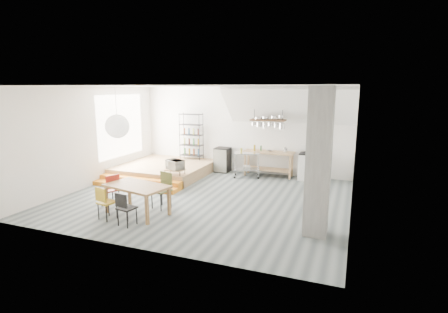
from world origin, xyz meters
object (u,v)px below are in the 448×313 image
at_px(stove, 308,166).
at_px(rolling_cart, 247,161).
at_px(dining_table, 137,188).
at_px(mini_fridge, 223,160).

bearing_deg(stove, rolling_cart, -167.62).
distance_m(dining_table, rolling_cart, 4.77).
bearing_deg(rolling_cart, stove, -3.97).
xyz_separation_m(rolling_cart, mini_fridge, (-1.12, 0.50, -0.12)).
bearing_deg(mini_fridge, dining_table, -94.06).
bearing_deg(rolling_cart, mini_fridge, 139.55).
distance_m(stove, mini_fridge, 3.20).
relative_size(stove, rolling_cart, 1.17).
height_order(stove, dining_table, stove).
xyz_separation_m(dining_table, rolling_cart, (1.47, 4.54, -0.10)).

